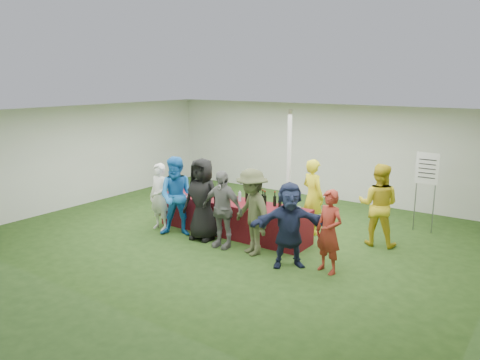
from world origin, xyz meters
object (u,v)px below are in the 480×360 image
Objects in this scene: dump_bucket at (295,211)px; staff_pourer at (313,197)px; staff_back at (378,205)px; customer_5 at (289,225)px; customer_3 at (222,209)px; customer_6 at (329,232)px; customer_0 at (160,197)px; customer_2 at (202,199)px; customer_1 at (178,197)px; wine_list_sign at (427,175)px; customer_4 at (252,212)px; serving_table at (233,217)px.

staff_pourer is at bearing 100.48° from dump_bucket.
staff_back reaches higher than customer_5.
customer_5 is (1.62, -0.11, -0.01)m from customer_3.
customer_6 is (1.21, -1.80, -0.08)m from staff_pourer.
customer_3 is (-1.35, -0.58, -0.04)m from dump_bucket.
customer_2 reaches higher than customer_0.
customer_2 is at bearing 134.60° from customer_5.
customer_6 is (0.97, -0.53, -0.09)m from dump_bucket.
staff_pourer is 2.97m from customer_1.
staff_back is 0.97× the size of customer_2.
customer_5 is (0.26, -0.69, -0.05)m from dump_bucket.
customer_0 is at bearing 12.92° from staff_back.
wine_list_sign reaches higher than staff_pourer.
wine_list_sign reaches higher than customer_1.
customer_1 reaches higher than staff_back.
customer_5 is 0.73m from customer_6.
customer_6 is at bearing 30.32° from customer_4.
serving_table is 2.04× the size of customer_2.
staff_back is 2.67m from customer_4.
customer_2 reaches higher than staff_pourer.
staff_back is 1.14× the size of customer_6.
dump_bucket is 0.15× the size of customer_4.
staff_pourer is 1.44m from staff_back.
customer_2 is 1.10× the size of customer_3.
staff_back reaches higher than staff_pourer.
customer_1 reaches higher than serving_table.
customer_6 is (0.71, 0.16, -0.04)m from customer_5.
customer_2 reaches higher than customer_4.
staff_pourer is at bearing 106.72° from customer_4.
customer_2 is 1.03× the size of customer_4.
wine_list_sign is 4.98m from customer_2.
customer_6 is at bearing -26.20° from customer_5.
customer_3 is 1.06× the size of customer_6.
wine_list_sign is at bearing 36.89° from serving_table.
customer_4 is 0.91m from customer_5.
customer_4 is (-0.40, -1.84, 0.02)m from staff_pourer.
customer_5 is (3.47, -0.21, 0.03)m from customer_0.
staff_back is 1.08× the size of customer_5.
customer_3 is at bearing 27.52° from staff_back.
customer_0 is 0.87× the size of customer_1.
staff_back is at bearing 34.73° from customer_3.
wine_list_sign is at bearing 44.72° from customer_3.
customer_5 is at bearing 21.15° from customer_4.
customer_1 reaches higher than customer_0.
customer_6 is at bearing 146.57° from staff_pourer.
wine_list_sign is 1.05× the size of staff_back.
customer_5 is at bearing -32.65° from customer_1.
wine_list_sign reaches higher than customer_6.
serving_table is 2.38× the size of customer_6.
customer_6 is (2.32, 0.06, -0.05)m from customer_3.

